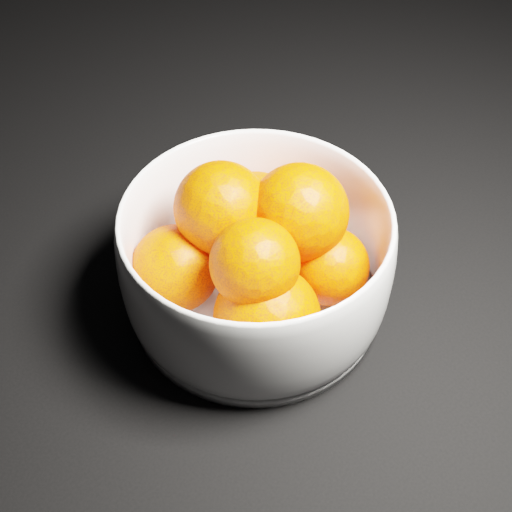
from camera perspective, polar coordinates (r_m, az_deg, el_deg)
bowl at (r=0.51m, az=0.00°, el=-0.37°), size 0.19×0.19×0.09m
orange_pile at (r=0.50m, az=0.04°, el=0.53°), size 0.15×0.15×0.11m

